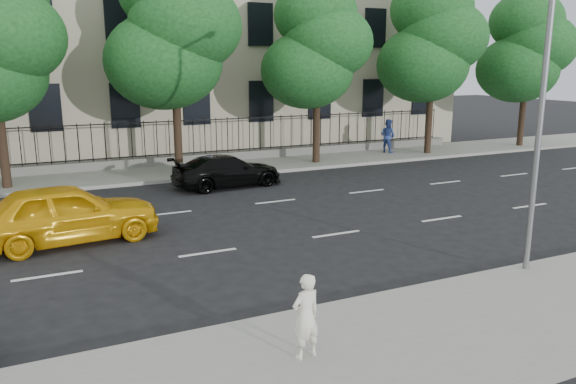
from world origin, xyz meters
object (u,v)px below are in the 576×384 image
yellow_taxi (66,213)px  woman_near (306,316)px  black_sedan (227,171)px  street_light (527,56)px

yellow_taxi → woman_near: (3.10, -8.84, 0.03)m
yellow_taxi → woman_near: 9.37m
yellow_taxi → woman_near: yellow_taxi is taller
yellow_taxi → black_sedan: 8.35m
street_light → woman_near: 8.21m
yellow_taxi → street_light: bearing=-131.2°
black_sedan → yellow_taxi: bearing=122.8°
street_light → black_sedan: street_light is taller
street_light → black_sedan: bearing=105.2°
yellow_taxi → black_sedan: (6.58, 5.14, -0.19)m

